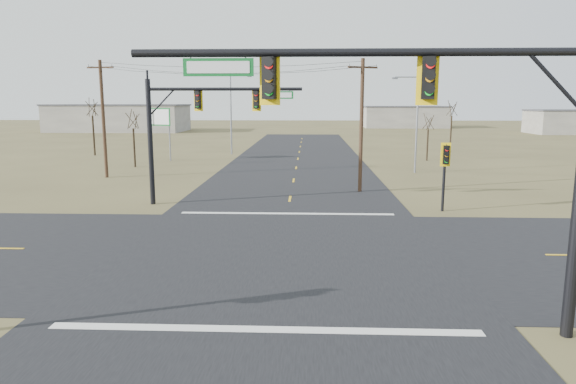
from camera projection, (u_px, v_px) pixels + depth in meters
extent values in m
plane|color=brown|center=(279.00, 252.00, 21.57)|extent=(320.00, 320.00, 0.00)
cube|color=black|center=(279.00, 252.00, 21.56)|extent=(160.00, 14.00, 0.02)
cube|color=black|center=(279.00, 252.00, 21.56)|extent=(14.00, 160.00, 0.02)
cube|color=silver|center=(264.00, 329.00, 14.18)|extent=(12.00, 0.40, 0.01)
cube|color=silver|center=(287.00, 213.00, 28.94)|extent=(12.00, 0.40, 0.01)
cylinder|color=black|center=(359.00, 52.00, 12.80)|extent=(11.50, 0.21, 0.21)
cube|color=#0E6324|center=(218.00, 67.00, 13.00)|extent=(1.80, 0.05, 0.45)
cylinder|color=black|center=(150.00, 143.00, 31.16)|extent=(0.30, 0.30, 7.59)
cylinder|color=black|center=(225.00, 89.00, 30.42)|extent=(9.22, 0.20, 0.20)
cube|color=#0E6324|center=(278.00, 95.00, 30.35)|extent=(1.80, 0.05, 0.45)
cylinder|color=black|center=(444.00, 178.00, 29.40)|extent=(0.16, 0.16, 3.82)
cylinder|color=#41281C|center=(361.00, 126.00, 35.38)|extent=(0.26, 0.26, 9.16)
cube|color=#41281C|center=(363.00, 67.00, 34.69)|extent=(2.10, 1.00, 0.12)
cylinder|color=#41281C|center=(103.00, 120.00, 42.25)|extent=(0.28, 0.28, 9.61)
cube|color=#41281C|center=(100.00, 67.00, 41.52)|extent=(2.34, 0.50, 0.12)
cylinder|color=gray|center=(149.00, 135.00, 54.80)|extent=(0.15, 0.15, 5.63)
cylinder|color=gray|center=(170.00, 135.00, 54.71)|extent=(0.15, 0.15, 5.63)
cube|color=#0E6324|center=(158.00, 117.00, 54.43)|extent=(2.82, 1.20, 1.88)
cylinder|color=gray|center=(417.00, 124.00, 45.17)|extent=(0.17, 0.17, 8.58)
cylinder|color=gray|center=(407.00, 77.00, 44.51)|extent=(2.06, 0.10, 0.10)
cube|color=gray|center=(395.00, 78.00, 44.57)|extent=(0.51, 0.30, 0.15)
cylinder|color=gray|center=(231.00, 114.00, 61.52)|extent=(0.19, 0.19, 9.55)
cylinder|color=gray|center=(240.00, 75.00, 60.68)|extent=(2.29, 0.11, 0.11)
cube|color=gray|center=(249.00, 76.00, 60.65)|extent=(0.57, 0.39, 0.17)
cylinder|color=black|center=(134.00, 148.00, 49.63)|extent=(0.18, 0.18, 3.75)
cylinder|color=black|center=(94.00, 136.00, 60.55)|extent=(0.21, 0.21, 4.66)
cylinder|color=black|center=(427.00, 145.00, 55.11)|extent=(0.17, 0.17, 3.35)
cylinder|color=black|center=(451.00, 134.00, 65.65)|extent=(0.20, 0.20, 4.52)
cube|color=#A6A193|center=(119.00, 118.00, 111.27)|extent=(28.00, 14.00, 5.50)
cube|color=#A6A193|center=(404.00, 117.00, 128.39)|extent=(20.00, 12.00, 5.00)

